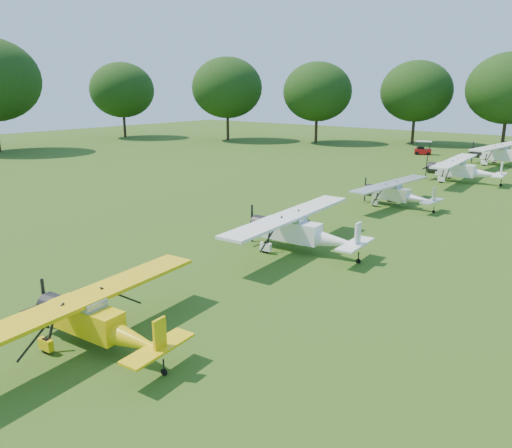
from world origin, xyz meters
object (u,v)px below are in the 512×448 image
(aircraft_4, at_px, (397,192))
(aircraft_3, at_px, (300,229))
(aircraft_6, at_px, (504,153))
(golf_cart, at_px, (422,150))
(aircraft_5, at_px, (462,168))
(aircraft_2, at_px, (95,318))

(aircraft_4, bearing_deg, aircraft_3, -83.72)
(aircraft_6, relative_size, golf_cart, 5.26)
(aircraft_5, relative_size, golf_cart, 4.76)
(aircraft_2, height_order, aircraft_4, aircraft_2)
(aircraft_3, height_order, aircraft_6, aircraft_6)
(aircraft_3, height_order, aircraft_5, aircraft_5)
(aircraft_6, bearing_deg, aircraft_2, -83.87)
(aircraft_2, xyz_separation_m, aircraft_4, (-0.87, 25.31, -0.04))
(aircraft_2, relative_size, aircraft_6, 0.79)
(aircraft_2, height_order, aircraft_3, aircraft_3)
(aircraft_4, bearing_deg, aircraft_5, 92.46)
(aircraft_2, relative_size, aircraft_3, 0.89)
(aircraft_5, xyz_separation_m, golf_cart, (-9.98, 16.69, -0.68))
(aircraft_4, distance_m, aircraft_5, 12.70)
(aircraft_2, distance_m, aircraft_4, 25.32)
(aircraft_5, xyz_separation_m, aircraft_6, (0.46, 12.98, 0.13))
(aircraft_5, distance_m, golf_cart, 19.46)
(aircraft_3, bearing_deg, aircraft_5, 85.26)
(aircraft_3, bearing_deg, golf_cart, 98.75)
(aircraft_2, height_order, aircraft_6, aircraft_6)
(aircraft_3, bearing_deg, aircraft_4, 87.16)
(aircraft_3, height_order, golf_cart, aircraft_3)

